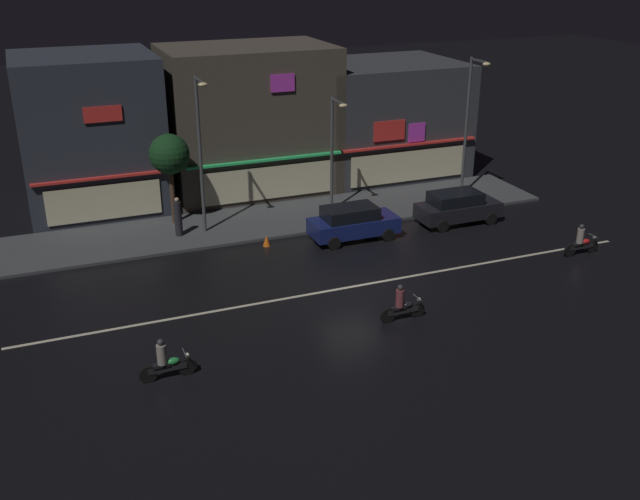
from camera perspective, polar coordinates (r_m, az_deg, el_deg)
ground_plane at (r=30.94m, az=2.45°, el=-2.89°), size 140.00×140.00×0.00m
lane_divider_stripe at (r=30.93m, az=2.45°, el=-2.88°), size 27.39×0.16×0.01m
sidewalk_far at (r=38.40m, az=-2.91°, el=2.46°), size 28.83×4.87×0.14m
storefront_left_block at (r=42.34m, az=-5.54°, el=10.01°), size 9.28×6.38×8.20m
storefront_center_block at (r=41.11m, az=-17.41°, el=8.66°), size 7.06×6.98×8.16m
storefront_right_block at (r=46.13m, az=4.78°, el=10.19°), size 9.15×7.53×6.78m
streetlamp_west at (r=35.38m, az=-9.26°, el=8.12°), size 0.44×1.64×7.63m
streetlamp_mid at (r=38.08m, az=1.07°, el=8.18°), size 0.44×1.64×6.06m
streetlamp_east at (r=41.16m, az=11.51°, el=10.05°), size 0.44×1.64×7.67m
pedestrian_on_sidewalk at (r=36.28m, az=-10.96°, el=2.47°), size 0.37×0.37×1.95m
street_tree at (r=37.26m, az=-11.63°, el=7.25°), size 2.01×2.01×4.60m
parked_car_near_kerb at (r=38.32m, az=10.62°, el=3.32°), size 4.30×1.98×1.67m
parked_car_trailing at (r=35.61m, az=2.56°, el=2.18°), size 4.30×1.98×1.67m
motorcycle_lead at (r=35.92m, az=19.63°, el=0.60°), size 1.90×0.60×1.52m
motorcycle_following at (r=28.18m, az=6.37°, el=-4.29°), size 1.90×0.60×1.52m
motorcycle_opposite_lane at (r=24.96m, az=-11.93°, el=-8.53°), size 1.90×0.60×1.52m
traffic_cone at (r=35.04m, az=-4.18°, el=0.75°), size 0.36×0.36×0.55m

